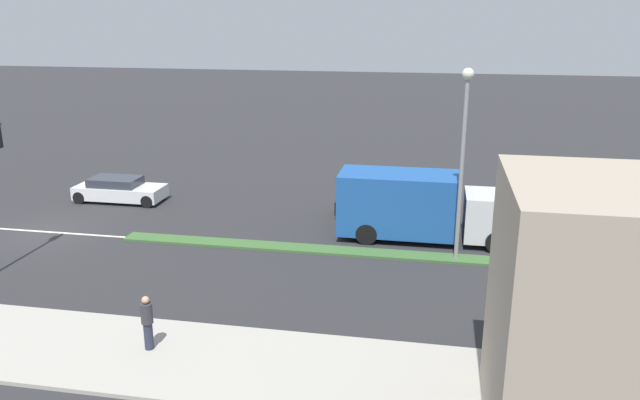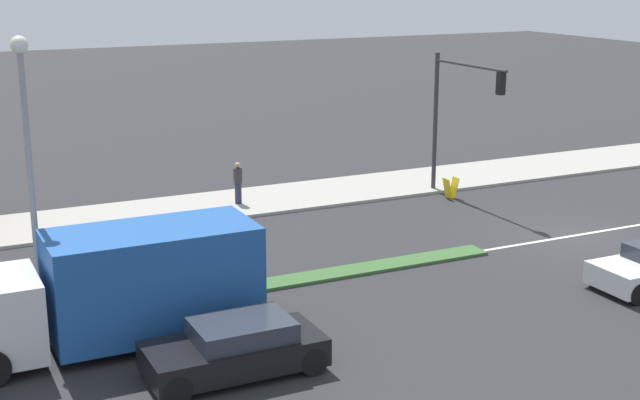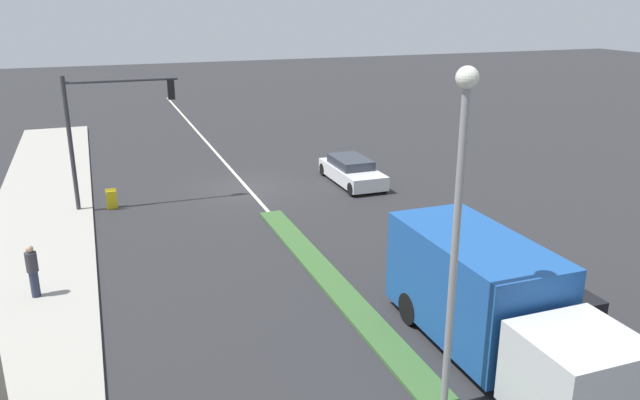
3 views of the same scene
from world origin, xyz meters
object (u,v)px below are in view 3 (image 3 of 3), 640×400
at_px(van_white, 352,171).
at_px(suv_black, 530,284).
at_px(warning_aframe_sign, 112,199).
at_px(delivery_truck, 492,303).
at_px(street_lamp, 458,204).
at_px(pedestrian, 33,270).
at_px(traffic_signal_main, 105,119).

distance_m(van_white, suv_black, 13.40).
height_order(warning_aframe_sign, delivery_truck, delivery_truck).
bearing_deg(street_lamp, pedestrian, -45.20).
xyz_separation_m(traffic_signal_main, delivery_truck, (-8.32, 15.49, -2.43)).
xyz_separation_m(pedestrian, suv_black, (-13.74, 5.27, -0.36)).
bearing_deg(van_white, street_lamp, 73.56).
height_order(delivery_truck, van_white, delivery_truck).
relative_size(street_lamp, delivery_truck, 0.98).
bearing_deg(delivery_truck, van_white, -100.30).
bearing_deg(street_lamp, delivery_truck, -145.27).
height_order(pedestrian, warning_aframe_sign, pedestrian).
distance_m(street_lamp, pedestrian, 12.97).
bearing_deg(traffic_signal_main, van_white, 179.63).
bearing_deg(suv_black, delivery_truck, 35.67).
height_order(warning_aframe_sign, suv_black, suv_black).
distance_m(street_lamp, suv_black, 7.40).
relative_size(street_lamp, warning_aframe_sign, 8.80).
bearing_deg(warning_aframe_sign, pedestrian, 72.61).
distance_m(traffic_signal_main, warning_aframe_sign, 3.48).
relative_size(delivery_truck, van_white, 1.65).
distance_m(traffic_signal_main, street_lamp, 18.10).
bearing_deg(delivery_truck, warning_aframe_sign, -61.44).
distance_m(traffic_signal_main, delivery_truck, 17.75).
relative_size(pedestrian, delivery_truck, 0.22).
height_order(traffic_signal_main, pedestrian, traffic_signal_main).
xyz_separation_m(delivery_truck, van_white, (-2.80, -15.41, -0.86)).
height_order(street_lamp, warning_aframe_sign, street_lamp).
height_order(pedestrian, delivery_truck, delivery_truck).
bearing_deg(warning_aframe_sign, delivery_truck, 118.56).
height_order(warning_aframe_sign, van_white, van_white).
bearing_deg(traffic_signal_main, warning_aframe_sign, 44.08).
bearing_deg(van_white, delivery_truck, 79.70).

